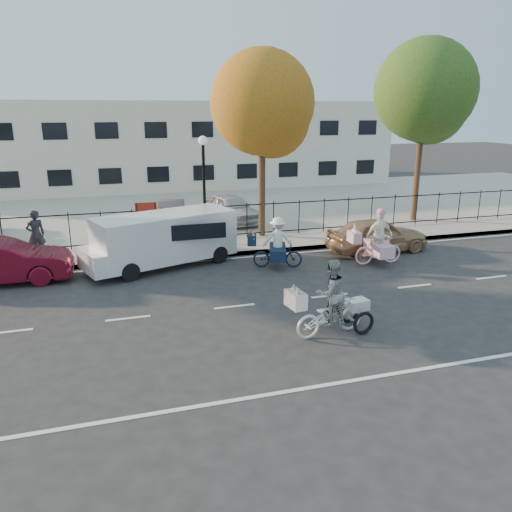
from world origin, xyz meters
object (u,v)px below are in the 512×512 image
object	(u,v)px
gold_sedan	(377,235)
lot_car_d	(231,208)
pedestrian	(36,235)
lot_car_c	(172,214)
lamppost	(204,171)
red_sedan	(0,262)
bull_bike	(277,247)
white_van	(163,238)
unicorn_bike	(378,244)
zebra_trike	(330,306)

from	to	relation	value
gold_sedan	lot_car_d	world-z (taller)	lot_car_d
pedestrian	lot_car_c	xyz separation A→B (m)	(5.47, 3.94, -0.32)
lamppost	red_sedan	bearing A→B (deg)	-160.11
bull_bike	gold_sedan	distance (m)	4.54
white_van	lot_car_d	world-z (taller)	white_van
unicorn_bike	gold_sedan	bearing A→B (deg)	-25.97
white_van	lot_car_d	size ratio (longest dim) A/B	1.47
pedestrian	lot_car_d	distance (m)	9.29
red_sedan	white_van	bearing A→B (deg)	-85.31
red_sedan	pedestrian	size ratio (longest dim) A/B	2.44
red_sedan	lot_car_c	xyz separation A→B (m)	(6.36, 6.09, 0.01)
red_sedan	gold_sedan	distance (m)	13.66
unicorn_bike	white_van	world-z (taller)	unicorn_bike
unicorn_bike	zebra_trike	bearing A→B (deg)	143.12
gold_sedan	unicorn_bike	bearing A→B (deg)	147.59
pedestrian	zebra_trike	bearing A→B (deg)	108.84
unicorn_bike	bull_bike	xyz separation A→B (m)	(-3.64, 0.73, -0.04)
bull_bike	pedestrian	size ratio (longest dim) A/B	1.12
red_sedan	pedestrian	bearing A→B (deg)	-21.52
unicorn_bike	bull_bike	world-z (taller)	unicorn_bike
zebra_trike	red_sedan	size ratio (longest dim) A/B	0.52
zebra_trike	lot_car_d	size ratio (longest dim) A/B	0.58
lamppost	pedestrian	distance (m)	6.74
white_van	red_sedan	size ratio (longest dim) A/B	1.31
bull_bike	white_van	distance (m)	4.11
white_van	red_sedan	xyz separation A→B (m)	(-5.30, -0.34, -0.33)
white_van	lot_car_c	distance (m)	5.85
red_sedan	lot_car_c	world-z (taller)	red_sedan
gold_sedan	red_sedan	bearing A→B (deg)	86.12
lamppost	lot_car_c	bearing A→B (deg)	105.19
zebra_trike	pedestrian	size ratio (longest dim) A/B	1.27
unicorn_bike	pedestrian	world-z (taller)	unicorn_bike
pedestrian	white_van	bearing A→B (deg)	135.07
bull_bike	white_van	size ratio (longest dim) A/B	0.35
bull_bike	red_sedan	bearing A→B (deg)	101.80
zebra_trike	lot_car_c	distance (m)	12.91
gold_sedan	lot_car_c	bearing A→B (deg)	46.23
lamppost	pedestrian	xyz separation A→B (m)	(-6.41, -0.49, -2.05)
bull_bike	lot_car_c	distance (m)	7.59
bull_bike	lot_car_c	world-z (taller)	bull_bike
bull_bike	lot_car_d	xyz separation A→B (m)	(0.09, 7.09, 0.09)
lamppost	white_van	distance (m)	3.67
bull_bike	pedestrian	distance (m)	8.86
unicorn_bike	gold_sedan	xyz separation A→B (m)	(0.84, 1.49, -0.08)
zebra_trike	bull_bike	xyz separation A→B (m)	(0.54, 5.67, -0.03)
red_sedan	gold_sedan	xyz separation A→B (m)	(13.66, -0.18, -0.05)
zebra_trike	white_van	world-z (taller)	zebra_trike
zebra_trike	gold_sedan	distance (m)	8.16
bull_bike	lot_car_c	size ratio (longest dim) A/B	0.57
white_van	unicorn_bike	bearing A→B (deg)	-34.57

